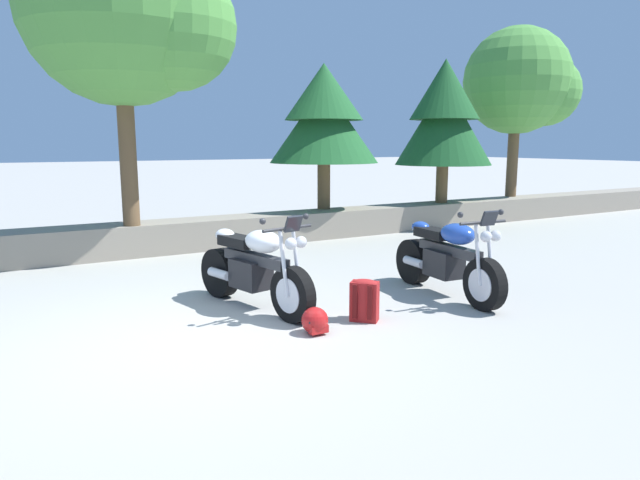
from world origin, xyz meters
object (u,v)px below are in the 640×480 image
Objects in this scene: pine_tree_mid_right at (444,115)px; leafy_tree_far_right at (523,83)px; motorcycle_white_near_left at (254,269)px; motorcycle_blue_centre at (448,259)px; rider_helmet at (315,321)px; leafy_tree_far_left at (131,11)px; pine_tree_mid_left at (324,116)px; rider_backpack at (365,299)px.

leafy_tree_far_right reaches higher than pine_tree_mid_right.
motorcycle_blue_centre is (2.35, -0.71, 0.00)m from motorcycle_white_near_left.
motorcycle_blue_centre is at bearing 11.11° from rider_helmet.
leafy_tree_far_left is 1.70× the size of pine_tree_mid_left.
rider_helmet is 0.06× the size of leafy_tree_far_right.
pine_tree_mid_right is (5.71, 5.10, 2.34)m from rider_backpack.
motorcycle_white_near_left is 1.36m from rider_backpack.
motorcycle_white_near_left is 0.47× the size of leafy_tree_far_right.
motorcycle_blue_centre is at bearing -16.85° from motorcycle_white_near_left.
rider_helmet is (0.17, -1.14, -0.35)m from motorcycle_white_near_left.
pine_tree_mid_right is (6.57, 4.08, 2.10)m from motorcycle_white_near_left.
motorcycle_blue_centre is 5.58m from pine_tree_mid_left.
motorcycle_blue_centre is 0.48× the size of leafy_tree_far_right.
motorcycle_blue_centre is 0.69× the size of pine_tree_mid_left.
pine_tree_mid_right is at bearing 2.46° from leafy_tree_far_left.
pine_tree_mid_left is 3.07m from pine_tree_mid_right.
leafy_tree_far_left reaches higher than motorcycle_blue_centre.
motorcycle_blue_centre is 6.35m from leafy_tree_far_left.
rider_helmet is at bearing -140.80° from pine_tree_mid_right.
rider_backpack is at bearing -148.07° from leafy_tree_far_right.
leafy_tree_far_right reaches higher than rider_helmet.
pine_tree_mid_right reaches higher than pine_tree_mid_left.
motorcycle_white_near_left is 0.40× the size of leafy_tree_far_left.
leafy_tree_far_left is (-2.77, 4.49, 3.54)m from motorcycle_blue_centre.
pine_tree_mid_left is 0.92× the size of pine_tree_mid_right.
motorcycle_blue_centre is 0.63× the size of pine_tree_mid_right.
pine_tree_mid_right is at bearing -175.75° from leafy_tree_far_right.
motorcycle_white_near_left is 7.31× the size of rider_helmet.
rider_helmet is at bearing -168.89° from motorcycle_blue_centre.
pine_tree_mid_left is at bearing 58.72° from rider_helmet.
leafy_tree_far_left reaches higher than pine_tree_mid_right.
rider_helmet is at bearing -121.28° from pine_tree_mid_left.
motorcycle_white_near_left is at bearing -83.63° from leafy_tree_far_left.
rider_backpack is 6.42m from pine_tree_mid_left.
rider_helmet is 11.19m from leafy_tree_far_right.
leafy_tree_far_left is at bearing -177.02° from leafy_tree_far_right.
leafy_tree_far_left is 9.84m from leafy_tree_far_right.
motorcycle_white_near_left is at bearing -155.46° from leafy_tree_far_right.
pine_tree_mid_left is (3.34, 5.50, 2.36)m from rider_helmet.
pine_tree_mid_right reaches higher than motorcycle_blue_centre.
pine_tree_mid_left is at bearing 63.78° from rider_backpack.
pine_tree_mid_right is at bearing 48.63° from motorcycle_blue_centre.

